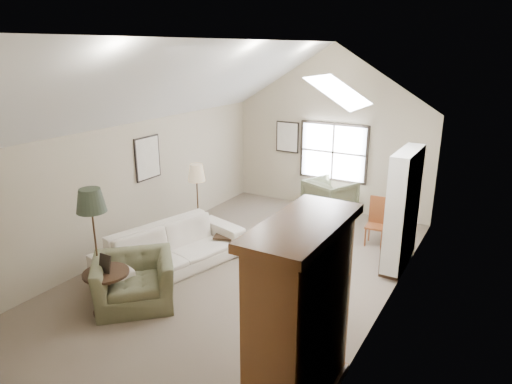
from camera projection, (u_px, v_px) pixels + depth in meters
The scene contains 18 objects.
room_shell at pixel (243, 91), 7.30m from camera, with size 5.01×8.01×4.00m.
window at pixel (333, 152), 11.05m from camera, with size 1.72×0.08×1.42m, color black.
skylight at pixel (340, 90), 7.42m from camera, with size 0.80×1.20×0.52m, color white, non-canonical shape.
wall_art at pixel (218, 147), 10.25m from camera, with size 1.97×3.71×0.88m.
armoire at pixel (300, 317), 4.93m from camera, with size 0.60×1.50×2.20m, color brown.
tv_alcove at pixel (403, 208), 8.13m from camera, with size 0.32×1.30×2.10m, color white.
media_console at pixel (397, 251), 8.40m from camera, with size 0.34×1.18×0.60m, color #382316.
tv_panel at pixel (401, 220), 8.21m from camera, with size 0.05×0.90×0.55m, color black.
sofa at pixel (172, 249), 8.25m from camera, with size 2.73×1.07×0.80m, color beige.
armchair_near at pixel (134, 281), 7.13m from camera, with size 1.20×1.05×0.78m, color #666748.
armchair_far at pixel (330, 198), 10.81m from camera, with size 0.98×1.01×0.92m, color #656748.
coffee_table at pixel (235, 244), 8.92m from camera, with size 0.78×0.43×0.40m, color #392317.
bowl at pixel (235, 234), 8.85m from camera, with size 0.19×0.19×0.05m, color #372116.
side_table at pixel (108, 292), 6.90m from camera, with size 0.68×0.68×0.68m, color #311D14.
side_chair at pixel (376, 222), 9.23m from camera, with size 0.39×0.39×1.00m, color brown.
tripod_lamp at pixel (404, 209), 8.99m from camera, with size 0.49×0.49×1.68m, color white, non-canonical shape.
dark_lamp at pixel (96, 245), 7.07m from camera, with size 0.46×0.46×1.90m, color black, non-canonical shape.
tan_lamp at pixel (198, 203), 9.25m from camera, with size 0.34×0.34×1.71m, color tan, non-canonical shape.
Camera 1 is at (3.92, -6.34, 3.89)m, focal length 32.00 mm.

